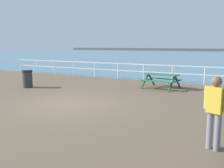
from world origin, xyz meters
The scene contains 6 objects.
ground_plane centered at (0.00, 0.00, -0.10)m, with size 30.00×24.00×0.20m, color brown.
sea_band centered at (0.00, 52.75, 0.00)m, with size 142.00×90.00×0.01m, color teal.
seaward_railing centered at (0.00, 7.75, 0.75)m, with size 23.07×0.07×1.08m.
picnic_table_mid_centre centered at (2.00, 5.30, 0.58)m, with size 1.99×1.75×0.80m.
visitor centered at (5.63, -2.04, 0.95)m, with size 0.51×0.32×1.66m.
litter_bin centered at (-4.53, 2.02, 0.48)m, with size 0.55×0.55×0.95m.
Camera 1 is at (6.29, -7.92, 2.33)m, focal length 41.04 mm.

